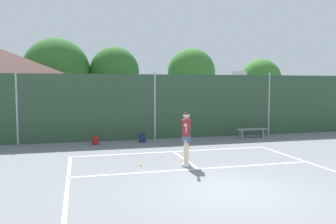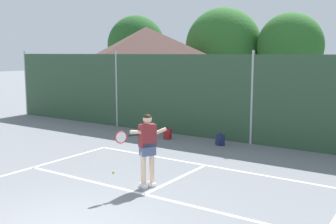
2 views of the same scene
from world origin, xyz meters
The scene contains 8 objects.
court_markings centered at (0.00, 0.65, 0.00)m, with size 8.30×11.10×0.01m.
chainlink_fence centered at (0.00, 9.00, 1.65)m, with size 26.09×0.09×3.44m.
clubhouse_building centered at (-7.84, 13.03, 2.46)m, with size 6.46×5.70×4.74m.
treeline_backdrop centered at (-2.34, 17.05, 3.65)m, with size 26.02×4.10×5.98m.
tennis_player centered at (-0.26, 2.96, 1.11)m, with size 0.59×1.36×1.85m.
tennis_ball centered at (-1.76, 3.37, 0.03)m, with size 0.07×0.07×0.07m, color #CCE033.
backpack_red centered at (-3.04, 7.97, 0.19)m, with size 0.31×0.29×0.46m.
backpack_navy centered at (-0.82, 8.13, 0.19)m, with size 0.33×0.33×0.46m.
Camera 2 is at (5.60, -4.85, 3.34)m, focal length 43.11 mm.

